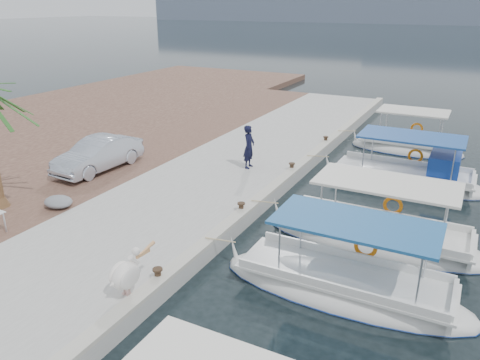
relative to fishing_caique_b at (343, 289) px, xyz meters
name	(u,v)px	position (x,y,z in m)	size (l,w,h in m)	color
ground	(230,243)	(-4.17, 1.08, -0.12)	(400.00, 400.00, 0.00)	black
concrete_quay	(224,176)	(-7.17, 6.08, 0.13)	(6.00, 40.00, 0.50)	#A09F9B
quay_curb	(282,180)	(-4.39, 6.08, 0.44)	(0.44, 40.00, 0.12)	#ADAA9A
cobblestone_strip	(137,160)	(-12.17, 6.08, 0.13)	(4.00, 40.00, 0.50)	#52352B
land_backing	(2,135)	(-22.17, 6.08, 0.12)	(16.00, 60.00, 0.48)	#52352B
fishing_caique_b	(343,289)	(0.00, 0.00, 0.00)	(7.16, 2.29, 2.83)	silver
fishing_caique_c	(375,240)	(0.16, 3.33, 0.00)	(7.48, 2.38, 2.83)	silver
fishing_caique_d	(405,180)	(0.14, 9.48, 0.07)	(7.23, 2.51, 2.83)	silver
fishing_caique_e	(406,148)	(-0.62, 14.73, 0.00)	(5.92, 2.41, 2.83)	silver
mooring_bollards	(241,206)	(-4.52, 2.58, 0.57)	(0.28, 20.28, 0.33)	black
pelican	(126,274)	(-4.76, -3.36, 1.00)	(0.62, 1.55, 1.20)	tan
fisherman	(249,147)	(-6.40, 7.02, 1.36)	(0.72, 0.47, 1.97)	black
parked_car	(98,154)	(-12.27, 3.66, 1.10)	(1.53, 4.38, 1.44)	#B2BBCB
tarp_bundle	(58,202)	(-10.71, -0.17, 0.58)	(1.10, 0.90, 0.40)	slate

